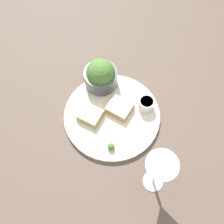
# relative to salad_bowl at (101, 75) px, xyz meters

# --- Properties ---
(ground_plane) EXTENTS (4.00, 4.00, 0.00)m
(ground_plane) POSITION_rel_salad_bowl_xyz_m (-0.12, 0.05, -0.06)
(ground_plane) COLOR brown
(dinner_plate) EXTENTS (0.31, 0.31, 0.01)m
(dinner_plate) POSITION_rel_salad_bowl_xyz_m (-0.12, 0.05, -0.05)
(dinner_plate) COLOR silver
(dinner_plate) RESTS_ON ground_plane
(salad_bowl) EXTENTS (0.11, 0.11, 0.10)m
(salad_bowl) POSITION_rel_salad_bowl_xyz_m (0.00, 0.00, 0.00)
(salad_bowl) COLOR #4C5156
(salad_bowl) RESTS_ON dinner_plate
(sauce_ramekin) EXTENTS (0.05, 0.05, 0.04)m
(sauce_ramekin) POSITION_rel_salad_bowl_xyz_m (-0.17, -0.06, -0.02)
(sauce_ramekin) COLOR white
(sauce_ramekin) RESTS_ON dinner_plate
(cheese_toast_near) EXTENTS (0.10, 0.09, 0.03)m
(cheese_toast_near) POSITION_rel_salad_bowl_xyz_m (-0.13, 0.02, -0.03)
(cheese_toast_near) COLOR tan
(cheese_toast_near) RESTS_ON dinner_plate
(cheese_toast_far) EXTENTS (0.09, 0.09, 0.03)m
(cheese_toast_far) POSITION_rel_salad_bowl_xyz_m (-0.08, 0.11, -0.03)
(cheese_toast_far) COLOR tan
(cheese_toast_far) RESTS_ON dinner_plate
(wine_glass) EXTENTS (0.08, 0.08, 0.18)m
(wine_glass) POSITION_rel_salad_bowl_xyz_m (-0.36, 0.08, 0.07)
(wine_glass) COLOR silver
(wine_glass) RESTS_ON ground_plane
(garnish) EXTENTS (0.02, 0.02, 0.02)m
(garnish) POSITION_rel_salad_bowl_xyz_m (-0.21, 0.12, -0.03)
(garnish) COLOR #477533
(garnish) RESTS_ON dinner_plate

